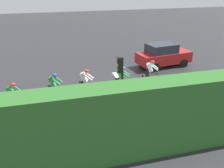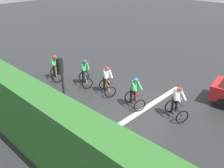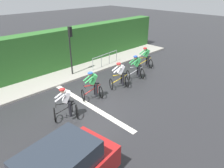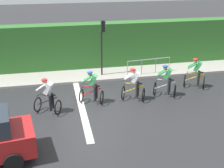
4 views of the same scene
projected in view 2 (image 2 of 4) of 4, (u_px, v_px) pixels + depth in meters
ground_plane at (135, 106)px, 12.97m from camera, size 80.00×80.00×0.00m
sidewalk_kerb at (46, 123)px, 11.49m from camera, size 2.80×18.72×0.12m
stone_wall_low at (28, 128)px, 10.81m from camera, size 0.44×18.72×0.56m
hedge_wall at (17, 108)px, 10.10m from camera, size 1.10×18.72×2.89m
road_marking_stop_line at (143, 110)px, 12.65m from camera, size 7.00×0.30×0.01m
cyclist_lead at (56, 68)px, 15.65m from camera, size 1.12×1.27×1.66m
cyclist_second at (85, 73)px, 14.91m from camera, size 1.12×1.27×1.66m
cyclist_mid at (107, 80)px, 13.96m from camera, size 1.09×1.27×1.66m
cyclist_fourth at (135, 93)px, 12.64m from camera, size 1.04×1.26×1.66m
cyclist_trailing at (177, 103)px, 11.75m from camera, size 1.11×1.27×1.66m
traffic_light_near_crossing at (62, 83)px, 10.40m from camera, size 0.21×0.31×3.34m
pedestrian_railing_kerbside at (39, 90)px, 12.98m from camera, size 0.34×2.77×1.03m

